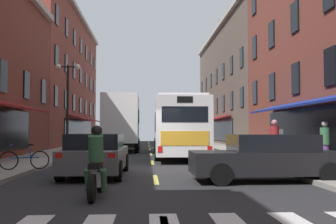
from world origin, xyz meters
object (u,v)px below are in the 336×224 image
(sedan_near, at_px, (96,154))
(sedan_far, at_px, (127,139))
(bicycle_near, at_px, (25,159))
(street_lamp_twin, at_px, (68,104))
(motorcycle_rider, at_px, (96,166))
(box_truck, at_px, (122,123))
(sedan_mid, at_px, (268,158))
(pedestrian_near, at_px, (275,141))
(pedestrian_mid, at_px, (325,143))
(transit_bus, at_px, (177,127))

(sedan_near, bearing_deg, sedan_far, 90.25)
(bicycle_near, distance_m, street_lamp_twin, 8.85)
(motorcycle_rider, bearing_deg, box_truck, 91.77)
(sedan_mid, distance_m, bicycle_near, 8.42)
(bicycle_near, relative_size, pedestrian_near, 0.91)
(motorcycle_rider, bearing_deg, street_lamp_twin, 103.83)
(bicycle_near, relative_size, pedestrian_mid, 0.96)
(sedan_near, distance_m, sedan_far, 23.52)
(sedan_mid, distance_m, sedan_far, 25.85)
(pedestrian_near, relative_size, pedestrian_mid, 1.04)
(sedan_far, height_order, pedestrian_mid, pedestrian_mid)
(box_truck, bearing_deg, street_lamp_twin, -116.08)
(transit_bus, relative_size, sedan_far, 2.60)
(box_truck, xyz_separation_m, sedan_far, (-0.05, 8.53, -1.33))
(street_lamp_twin, bearing_deg, bicycle_near, -88.82)
(motorcycle_rider, xyz_separation_m, bicycle_near, (-3.19, 5.17, -0.21))
(street_lamp_twin, bearing_deg, motorcycle_rider, -76.17)
(sedan_far, relative_size, bicycle_near, 2.73)
(sedan_mid, height_order, sedan_far, sedan_mid)
(box_truck, xyz_separation_m, pedestrian_mid, (8.59, -13.73, -0.99))
(transit_bus, xyz_separation_m, sedan_mid, (1.86, -11.53, -0.99))
(sedan_far, distance_m, motorcycle_rider, 27.83)
(sedan_mid, bearing_deg, pedestrian_mid, 43.41)
(transit_bus, distance_m, bicycle_near, 10.90)
(pedestrian_mid, bearing_deg, bicycle_near, -53.64)
(motorcycle_rider, xyz_separation_m, pedestrian_near, (6.41, 6.67, 0.41))
(box_truck, height_order, bicycle_near, box_truck)
(transit_bus, bearing_deg, pedestrian_near, -65.00)
(sedan_near, bearing_deg, street_lamp_twin, 106.77)
(transit_bus, bearing_deg, street_lamp_twin, -176.05)
(motorcycle_rider, distance_m, street_lamp_twin, 14.25)
(transit_bus, relative_size, motorcycle_rider, 5.75)
(box_truck, xyz_separation_m, street_lamp_twin, (-2.76, -5.65, 0.99))
(pedestrian_near, distance_m, pedestrian_mid, 1.93)
(box_truck, xyz_separation_m, sedan_mid, (5.41, -16.74, -1.32))
(bicycle_near, bearing_deg, pedestrian_near, 8.88)
(sedan_near, bearing_deg, transit_bus, 70.32)
(sedan_far, bearing_deg, street_lamp_twin, -100.84)
(box_truck, relative_size, street_lamp_twin, 1.33)
(motorcycle_rider, height_order, street_lamp_twin, street_lamp_twin)
(transit_bus, relative_size, sedan_mid, 2.62)
(bicycle_near, bearing_deg, street_lamp_twin, 91.18)
(sedan_mid, xyz_separation_m, sedan_far, (-5.46, 25.27, -0.01))
(transit_bus, height_order, motorcycle_rider, transit_bus)
(sedan_mid, height_order, motorcycle_rider, motorcycle_rider)
(box_truck, bearing_deg, sedan_far, 90.33)
(transit_bus, xyz_separation_m, sedan_near, (-3.50, -9.78, -0.99))
(transit_bus, height_order, box_truck, box_truck)
(transit_bus, height_order, bicycle_near, transit_bus)
(pedestrian_mid, xyz_separation_m, street_lamp_twin, (-11.35, 8.09, 1.98))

